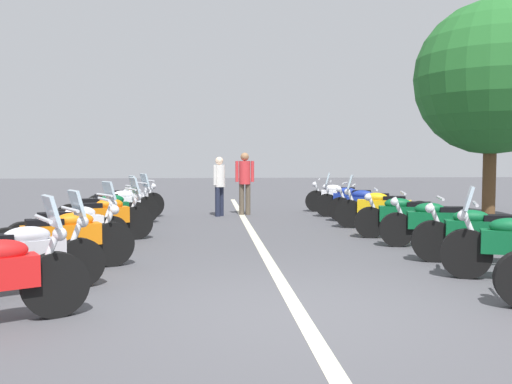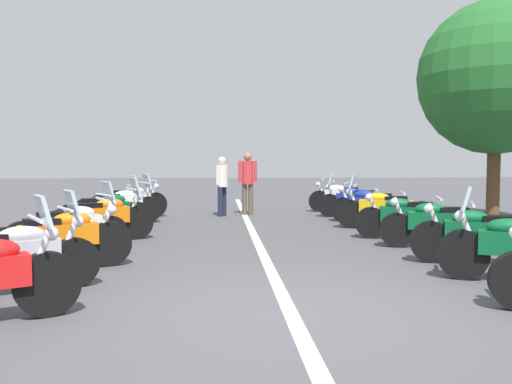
# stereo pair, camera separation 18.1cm
# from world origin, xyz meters

# --- Properties ---
(ground_plane) EXTENTS (80.00, 80.00, 0.00)m
(ground_plane) POSITION_xyz_m (0.00, 0.00, 0.00)
(ground_plane) COLOR #4C4C51
(lane_centre_stripe) EXTENTS (21.08, 0.16, 0.01)m
(lane_centre_stripe) POSITION_xyz_m (4.99, 0.00, 0.00)
(lane_centre_stripe) COLOR beige
(lane_centre_stripe) RESTS_ON ground_plane
(motorcycle_left_row_1) EXTENTS (1.23, 1.93, 1.19)m
(motorcycle_left_row_1) POSITION_xyz_m (0.95, 3.12, 0.46)
(motorcycle_left_row_1) COLOR black
(motorcycle_left_row_1) RESTS_ON ground_plane
(motorcycle_left_row_2) EXTENTS (1.02, 1.91, 1.01)m
(motorcycle_left_row_2) POSITION_xyz_m (2.34, 2.95, 0.46)
(motorcycle_left_row_2) COLOR black
(motorcycle_left_row_2) RESTS_ON ground_plane
(motorcycle_left_row_3) EXTENTS (1.21, 1.77, 1.19)m
(motorcycle_left_row_3) POSITION_xyz_m (3.59, 3.15, 0.46)
(motorcycle_left_row_3) COLOR black
(motorcycle_left_row_3) RESTS_ON ground_plane
(motorcycle_left_row_4) EXTENTS (1.06, 1.90, 1.22)m
(motorcycle_left_row_4) POSITION_xyz_m (4.97, 2.94, 0.47)
(motorcycle_left_row_4) COLOR black
(motorcycle_left_row_4) RESTS_ON ground_plane
(motorcycle_left_row_5) EXTENTS (0.99, 1.89, 1.21)m
(motorcycle_left_row_5) POSITION_xyz_m (6.23, 3.12, 0.47)
(motorcycle_left_row_5) COLOR black
(motorcycle_left_row_5) RESTS_ON ground_plane
(motorcycle_left_row_6) EXTENTS (1.17, 1.98, 1.22)m
(motorcycle_left_row_6) POSITION_xyz_m (7.66, 3.11, 0.47)
(motorcycle_left_row_6) COLOR black
(motorcycle_left_row_6) RESTS_ON ground_plane
(motorcycle_left_row_7) EXTENTS (1.31, 1.90, 1.02)m
(motorcycle_left_row_7) POSITION_xyz_m (8.94, 3.07, 0.47)
(motorcycle_left_row_7) COLOR black
(motorcycle_left_row_7) RESTS_ON ground_plane
(motorcycle_right_row_2) EXTENTS (0.89, 2.03, 1.00)m
(motorcycle_right_row_2) POSITION_xyz_m (2.33, -3.16, 0.46)
(motorcycle_right_row_2) COLOR black
(motorcycle_right_row_2) RESTS_ON ground_plane
(motorcycle_right_row_3) EXTENTS (0.85, 2.06, 0.99)m
(motorcycle_right_row_3) POSITION_xyz_m (3.79, -3.13, 0.45)
(motorcycle_right_row_3) COLOR black
(motorcycle_right_row_3) RESTS_ON ground_plane
(motorcycle_right_row_4) EXTENTS (0.82, 2.02, 0.99)m
(motorcycle_right_row_4) POSITION_xyz_m (4.90, -2.96, 0.45)
(motorcycle_right_row_4) COLOR black
(motorcycle_right_row_4) RESTS_ON ground_plane
(motorcycle_right_row_5) EXTENTS (0.98, 2.11, 1.21)m
(motorcycle_right_row_5) POSITION_xyz_m (6.39, -2.98, 0.47)
(motorcycle_right_row_5) COLOR black
(motorcycle_right_row_5) RESTS_ON ground_plane
(motorcycle_right_row_6) EXTENTS (1.03, 1.94, 0.99)m
(motorcycle_right_row_6) POSITION_xyz_m (7.63, -3.04, 0.45)
(motorcycle_right_row_6) COLOR black
(motorcycle_right_row_6) RESTS_ON ground_plane
(motorcycle_right_row_7) EXTENTS (0.83, 2.02, 1.20)m
(motorcycle_right_row_7) POSITION_xyz_m (8.85, -2.94, 0.46)
(motorcycle_right_row_7) COLOR black
(motorcycle_right_row_7) RESTS_ON ground_plane
(motorcycle_right_row_8) EXTENTS (0.82, 1.97, 1.00)m
(motorcycle_right_row_8) POSITION_xyz_m (10.30, -2.92, 0.45)
(motorcycle_right_row_8) COLOR black
(motorcycle_right_row_8) RESTS_ON ground_plane
(bystander_0) EXTENTS (0.46, 0.34, 1.63)m
(bystander_0) POSITION_xyz_m (9.40, 0.63, 0.95)
(bystander_0) COLOR #1E2338
(bystander_0) RESTS_ON ground_plane
(bystander_1) EXTENTS (0.32, 0.53, 1.75)m
(bystander_1) POSITION_xyz_m (9.71, -0.09, 1.03)
(bystander_1) COLOR brown
(bystander_1) RESTS_ON ground_plane
(roadside_tree_0) EXTENTS (3.81, 3.81, 5.50)m
(roadside_tree_0) POSITION_xyz_m (7.62, -6.14, 3.58)
(roadside_tree_0) COLOR brown
(roadside_tree_0) RESTS_ON ground_plane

